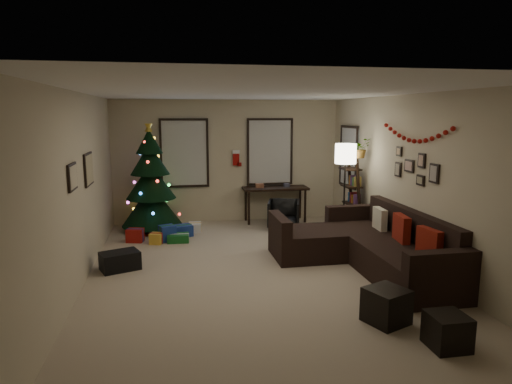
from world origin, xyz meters
The scene contains 29 objects.
floor centered at (0.00, 0.00, 0.00)m, with size 7.00×7.00×0.00m, color tan.
ceiling centered at (0.00, 0.00, 2.70)m, with size 7.00×7.00×0.00m, color white.
wall_back centered at (0.00, 3.50, 1.35)m, with size 5.00×5.00×0.00m, color #C1B493.
wall_front centered at (0.00, -3.50, 1.35)m, with size 5.00×5.00×0.00m, color #C1B493.
wall_left centered at (-2.50, 0.00, 1.35)m, with size 7.00×7.00×0.00m, color #C1B493.
wall_right centered at (2.50, 0.00, 1.35)m, with size 7.00×7.00×0.00m, color #C1B493.
window_back_left centered at (-0.95, 3.47, 1.55)m, with size 1.05×0.06×1.50m.
window_back_right centered at (0.95, 3.47, 1.55)m, with size 1.05×0.06×1.50m.
window_right_wall centered at (2.47, 2.55, 1.50)m, with size 0.06×0.90×1.30m.
christmas_tree centered at (-1.66, 2.93, 0.95)m, with size 1.23×1.23×2.28m.
presents centered at (-1.29, 2.17, 0.11)m, with size 1.43×1.01×0.30m.
sofa centered at (1.81, 0.01, 0.30)m, with size 2.11×3.04×0.92m.
pillow_red_a centered at (2.21, -1.01, 0.64)m, with size 0.11×0.42×0.42m, color maroon.
pillow_red_b centered at (2.21, -0.25, 0.64)m, with size 0.12×0.45×0.45m, color maroon.
pillow_cream centered at (2.21, 0.48, 0.63)m, with size 0.11×0.39×0.39m, color beige.
ottoman_near centered at (1.17, -1.88, 0.20)m, with size 0.43×0.43×0.41m, color black.
ottoman_far centered at (1.53, -2.53, 0.18)m, with size 0.38×0.38×0.36m, color black.
desk centered at (1.03, 3.22, 0.69)m, with size 1.45×0.52×0.78m.
desk_chair centered at (1.06, 2.57, 0.31)m, with size 0.60×0.56×0.61m, color black.
bookshelf centered at (2.30, 1.83, 0.75)m, with size 0.30×0.46×1.54m.
potted_plant centered at (2.30, 1.58, 1.81)m, with size 0.44×0.38×0.49m, color #4C4C4C.
floor_lamp centered at (1.95, 1.46, 1.54)m, with size 0.39×0.39×1.85m.
art_map centered at (-2.48, 0.78, 1.56)m, with size 0.04×0.60×0.50m.
art_abstract centered at (-2.48, -0.37, 1.59)m, with size 0.04×0.45×0.35m.
gallery centered at (2.48, -0.07, 1.57)m, with size 0.03×1.25×0.54m.
garland centered at (2.45, -0.05, 2.10)m, with size 0.08×1.90×0.30m, color #A5140C, non-canonical shape.
stocking_left centered at (-0.14, 3.53, 1.56)m, with size 0.20×0.05×0.36m.
stocking_right centered at (0.19, 3.46, 1.43)m, with size 0.20×0.05×0.36m.
storage_bin centered at (-2.06, 0.55, 0.14)m, with size 0.57×0.38×0.28m, color black.
Camera 1 is at (-1.21, -6.40, 2.39)m, focal length 31.51 mm.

